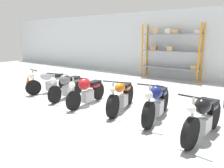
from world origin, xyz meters
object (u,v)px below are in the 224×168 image
at_px(motorcycle_red, 87,90).
at_px(motorcycle_blue, 157,102).
at_px(motorcycle_silver, 49,81).
at_px(traffic_cone, 28,82).
at_px(motorcycle_black, 204,117).
at_px(motorcycle_orange, 121,96).
at_px(shelving_rack, 171,49).
at_px(motorcycle_grey, 67,85).

height_order(motorcycle_red, motorcycle_blue, motorcycle_blue).
height_order(motorcycle_silver, traffic_cone, motorcycle_silver).
distance_m(motorcycle_blue, motorcycle_black, 1.41).
relative_size(motorcycle_silver, motorcycle_orange, 0.98).
relative_size(motorcycle_blue, traffic_cone, 3.87).
bearing_deg(motorcycle_blue, motorcycle_red, -94.45).
bearing_deg(traffic_cone, shelving_rack, 55.45).
bearing_deg(motorcycle_red, motorcycle_black, 79.60).
height_order(shelving_rack, motorcycle_red, shelving_rack).
xyz_separation_m(motorcycle_black, traffic_cone, (-7.38, 0.36, -0.22)).
bearing_deg(motorcycle_orange, motorcycle_red, -93.81).
bearing_deg(motorcycle_red, traffic_cone, -99.11).
bearing_deg(motorcycle_grey, traffic_cone, -102.88).
xyz_separation_m(motorcycle_blue, motorcycle_black, (1.34, -0.45, 0.02)).
xyz_separation_m(motorcycle_grey, motorcycle_red, (1.17, -0.19, 0.03)).
xyz_separation_m(motorcycle_red, motorcycle_blue, (2.43, 0.22, -0.01)).
bearing_deg(traffic_cone, motorcycle_grey, 1.22).
bearing_deg(motorcycle_black, motorcycle_red, -88.01).
bearing_deg(motorcycle_black, motorcycle_orange, -94.80).
height_order(motorcycle_red, motorcycle_black, motorcycle_black).
relative_size(motorcycle_grey, motorcycle_red, 1.04).
distance_m(shelving_rack, motorcycle_blue, 6.21).
bearing_deg(motorcycle_blue, shelving_rack, -170.22).
distance_m(motorcycle_grey, motorcycle_blue, 3.60).
relative_size(shelving_rack, motorcycle_orange, 1.58).
distance_m(motorcycle_silver, motorcycle_black, 6.11).
height_order(motorcycle_orange, traffic_cone, motorcycle_orange).
height_order(motorcycle_grey, motorcycle_red, motorcycle_red).
xyz_separation_m(motorcycle_orange, motorcycle_blue, (1.19, -0.01, 0.04)).
height_order(motorcycle_orange, motorcycle_blue, motorcycle_blue).
bearing_deg(motorcycle_blue, motorcycle_black, 61.97).
distance_m(shelving_rack, motorcycle_black, 7.14).
relative_size(shelving_rack, motorcycle_silver, 1.62).
bearing_deg(motorcycle_black, shelving_rack, -146.10).
bearing_deg(shelving_rack, motorcycle_silver, -115.53).
height_order(motorcycle_red, traffic_cone, motorcycle_red).
height_order(motorcycle_grey, motorcycle_blue, motorcycle_blue).
xyz_separation_m(motorcycle_silver, motorcycle_orange, (3.57, -0.03, -0.03)).
bearing_deg(motorcycle_black, motorcycle_grey, -89.37).
relative_size(motorcycle_red, motorcycle_blue, 0.93).
xyz_separation_m(shelving_rack, motorcycle_red, (-0.40, -5.98, -1.10)).
bearing_deg(traffic_cone, motorcycle_orange, 1.08).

